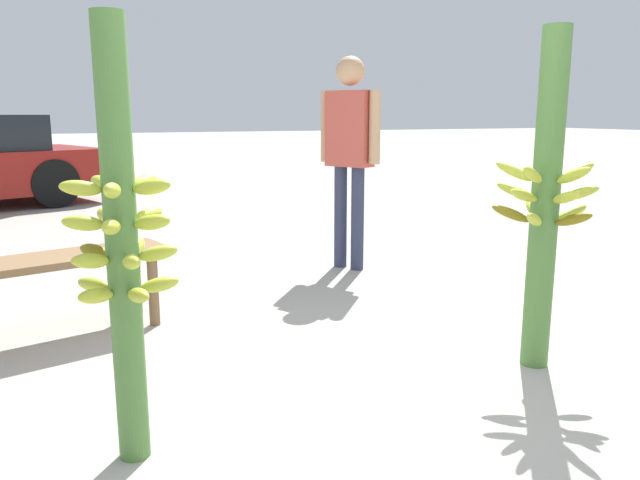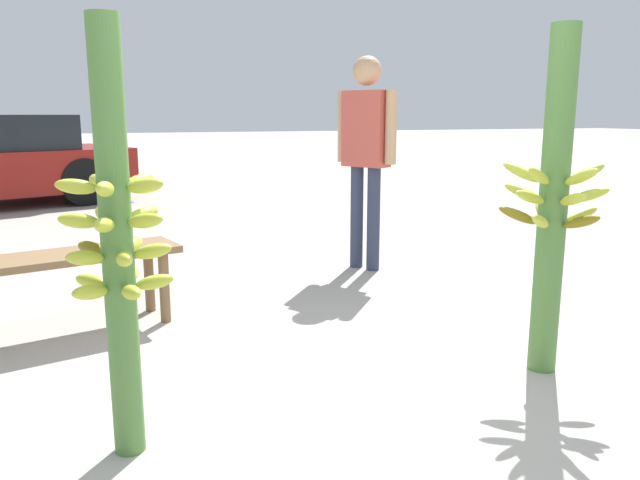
% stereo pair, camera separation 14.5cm
% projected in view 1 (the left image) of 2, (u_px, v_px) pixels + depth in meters
% --- Properties ---
extents(ground_plane, '(80.00, 80.00, 0.00)m').
position_uv_depth(ground_plane, '(385.00, 421.00, 2.51)').
color(ground_plane, '#9E998E').
extents(banana_stalk_left, '(0.38, 0.38, 1.54)m').
position_uv_depth(banana_stalk_left, '(122.00, 246.00, 2.11)').
color(banana_stalk_left, '#4C7A38').
rests_on(banana_stalk_left, ground_plane).
extents(banana_stalk_center, '(0.50, 0.49, 1.61)m').
position_uv_depth(banana_stalk_center, '(545.00, 201.00, 2.93)').
color(banana_stalk_center, '#4C7A38').
rests_on(banana_stalk_center, ground_plane).
extents(vendor_person, '(0.34, 0.51, 1.64)m').
position_uv_depth(vendor_person, '(350.00, 142.00, 4.81)').
color(vendor_person, '#2D334C').
rests_on(vendor_person, ground_plane).
extents(market_bench, '(1.24, 0.64, 0.46)m').
position_uv_depth(market_bench, '(57.00, 270.00, 3.39)').
color(market_bench, brown).
rests_on(market_bench, ground_plane).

